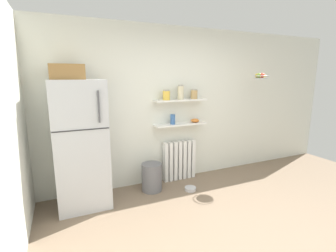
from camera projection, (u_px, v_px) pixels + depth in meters
ground_plane at (224, 222)px, 3.06m from camera, size 7.04×7.04×0.00m
back_wall at (172, 106)px, 4.19m from camera, size 7.04×0.10×2.60m
refrigerator at (80, 142)px, 3.32m from camera, size 0.69×0.67×1.94m
radiator at (179, 160)px, 4.30m from camera, size 0.59×0.12×0.69m
wall_shelf_lower at (180, 124)px, 4.14m from camera, size 0.91×0.22×0.02m
wall_shelf_upper at (181, 100)px, 4.06m from camera, size 0.91×0.22×0.02m
storage_jar_0 at (166, 95)px, 3.94m from camera, size 0.12×0.12×0.17m
storage_jar_1 at (181, 92)px, 4.03m from camera, size 0.10×0.10×0.24m
storage_jar_2 at (194, 94)px, 4.14m from camera, size 0.11×0.11×0.17m
vase at (173, 119)px, 4.06m from camera, size 0.08×0.08×0.17m
shelf_bowl at (195, 120)px, 4.24m from camera, size 0.15×0.15×0.07m
trash_bin at (152, 177)px, 3.88m from camera, size 0.32×0.32×0.45m
pet_food_bowl at (190, 189)px, 3.91m from camera, size 0.18×0.18×0.05m
hanging_fruit_basket at (261, 76)px, 4.28m from camera, size 0.30×0.30×0.10m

